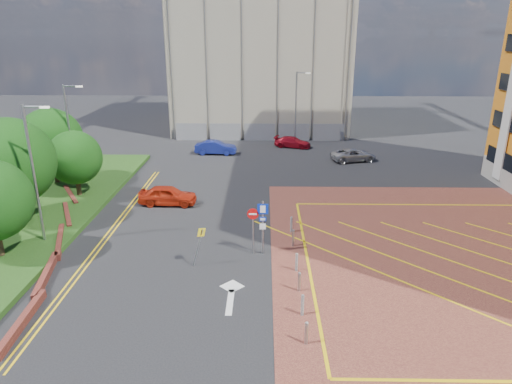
{
  "coord_description": "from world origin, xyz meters",
  "views": [
    {
      "loc": [
        0.56,
        -22.45,
        11.94
      ],
      "look_at": [
        0.1,
        2.54,
        3.19
      ],
      "focal_mm": 32.0,
      "sensor_mm": 36.0,
      "label": 1
    }
  ],
  "objects_px": {
    "lamp_left_far": "(71,133)",
    "car_silver_back": "(353,155)",
    "tree_d": "(51,140)",
    "warning_sign": "(199,242)",
    "car_blue_back": "(216,147)",
    "tree_c": "(75,158)",
    "lamp_back": "(297,106)",
    "car_red_left": "(168,195)",
    "lamp_left_near": "(34,169)",
    "car_red_back": "(293,142)",
    "tree_b": "(10,162)",
    "sign_cluster": "(259,222)"
  },
  "relations": [
    {
      "from": "tree_b",
      "to": "lamp_left_near",
      "type": "height_order",
      "value": "lamp_left_near"
    },
    {
      "from": "lamp_left_far",
      "to": "warning_sign",
      "type": "distance_m",
      "value": 17.35
    },
    {
      "from": "tree_c",
      "to": "lamp_back",
      "type": "bearing_deg",
      "value": 45.68
    },
    {
      "from": "lamp_left_near",
      "to": "car_red_back",
      "type": "distance_m",
      "value": 29.76
    },
    {
      "from": "tree_c",
      "to": "car_blue_back",
      "type": "distance_m",
      "value": 16.49
    },
    {
      "from": "tree_b",
      "to": "lamp_back",
      "type": "relative_size",
      "value": 0.84
    },
    {
      "from": "warning_sign",
      "to": "car_silver_back",
      "type": "relative_size",
      "value": 0.51
    },
    {
      "from": "lamp_left_far",
      "to": "lamp_back",
      "type": "distance_m",
      "value": 24.46
    },
    {
      "from": "lamp_left_far",
      "to": "car_silver_back",
      "type": "relative_size",
      "value": 1.82
    },
    {
      "from": "tree_d",
      "to": "warning_sign",
      "type": "distance_m",
      "value": 19.36
    },
    {
      "from": "lamp_back",
      "to": "lamp_left_near",
      "type": "bearing_deg",
      "value": -122.4
    },
    {
      "from": "lamp_left_far",
      "to": "car_red_left",
      "type": "xyz_separation_m",
      "value": [
        7.94,
        -3.21,
        -3.95
      ]
    },
    {
      "from": "sign_cluster",
      "to": "car_silver_back",
      "type": "height_order",
      "value": "sign_cluster"
    },
    {
      "from": "tree_d",
      "to": "car_red_left",
      "type": "distance_m",
      "value": 11.32
    },
    {
      "from": "tree_c",
      "to": "lamp_left_near",
      "type": "bearing_deg",
      "value": -82.31
    },
    {
      "from": "lamp_left_far",
      "to": "sign_cluster",
      "type": "height_order",
      "value": "lamp_left_far"
    },
    {
      "from": "car_blue_back",
      "to": "car_silver_back",
      "type": "relative_size",
      "value": 0.96
    },
    {
      "from": "warning_sign",
      "to": "tree_c",
      "type": "bearing_deg",
      "value": 135.28
    },
    {
      "from": "lamp_left_far",
      "to": "car_silver_back",
      "type": "bearing_deg",
      "value": 20.99
    },
    {
      "from": "tree_c",
      "to": "tree_d",
      "type": "xyz_separation_m",
      "value": [
        -3.0,
        3.0,
        0.68
      ]
    },
    {
      "from": "tree_b",
      "to": "car_red_left",
      "type": "height_order",
      "value": "tree_b"
    },
    {
      "from": "tree_c",
      "to": "tree_b",
      "type": "bearing_deg",
      "value": -111.8
    },
    {
      "from": "lamp_left_near",
      "to": "car_red_left",
      "type": "distance_m",
      "value": 9.85
    },
    {
      "from": "tree_c",
      "to": "warning_sign",
      "type": "xyz_separation_m",
      "value": [
        10.63,
        -10.53,
        -1.76
      ]
    },
    {
      "from": "warning_sign",
      "to": "car_red_back",
      "type": "bearing_deg",
      "value": 76.5
    },
    {
      "from": "tree_b",
      "to": "lamp_left_near",
      "type": "xyz_separation_m",
      "value": [
        3.08,
        -3.0,
        0.42
      ]
    },
    {
      "from": "tree_b",
      "to": "tree_d",
      "type": "height_order",
      "value": "tree_b"
    },
    {
      "from": "car_red_back",
      "to": "car_red_left",
      "type": "bearing_deg",
      "value": 167.63
    },
    {
      "from": "lamp_left_near",
      "to": "warning_sign",
      "type": "distance_m",
      "value": 10.4
    },
    {
      "from": "tree_d",
      "to": "car_silver_back",
      "type": "xyz_separation_m",
      "value": [
        25.8,
        8.1,
        -3.26
      ]
    },
    {
      "from": "car_silver_back",
      "to": "car_blue_back",
      "type": "bearing_deg",
      "value": 65.58
    },
    {
      "from": "lamp_back",
      "to": "car_silver_back",
      "type": "xyz_separation_m",
      "value": [
        5.22,
        -6.9,
        -3.75
      ]
    },
    {
      "from": "lamp_left_far",
      "to": "car_red_back",
      "type": "bearing_deg",
      "value": 39.09
    },
    {
      "from": "warning_sign",
      "to": "car_red_back",
      "type": "relative_size",
      "value": 0.56
    },
    {
      "from": "tree_c",
      "to": "warning_sign",
      "type": "relative_size",
      "value": 2.18
    },
    {
      "from": "sign_cluster",
      "to": "car_red_left",
      "type": "height_order",
      "value": "sign_cluster"
    },
    {
      "from": "lamp_left_far",
      "to": "warning_sign",
      "type": "height_order",
      "value": "lamp_left_far"
    },
    {
      "from": "lamp_back",
      "to": "car_red_back",
      "type": "xyz_separation_m",
      "value": [
        -0.41,
        -1.3,
        -3.78
      ]
    },
    {
      "from": "lamp_back",
      "to": "car_red_left",
      "type": "xyz_separation_m",
      "value": [
        -10.56,
        -19.21,
        -3.65
      ]
    },
    {
      "from": "car_blue_back",
      "to": "lamp_left_far",
      "type": "bearing_deg",
      "value": 142.05
    },
    {
      "from": "car_silver_back",
      "to": "tree_d",
      "type": "bearing_deg",
      "value": 93.19
    },
    {
      "from": "car_red_back",
      "to": "lamp_left_near",
      "type": "bearing_deg",
      "value": 164.09
    },
    {
      "from": "lamp_back",
      "to": "car_red_left",
      "type": "height_order",
      "value": "lamp_back"
    },
    {
      "from": "tree_d",
      "to": "car_blue_back",
      "type": "bearing_deg",
      "value": 41.36
    },
    {
      "from": "car_silver_back",
      "to": "lamp_back",
      "type": "bearing_deg",
      "value": 22.88
    },
    {
      "from": "tree_c",
      "to": "lamp_left_far",
      "type": "bearing_deg",
      "value": 114.71
    },
    {
      "from": "lamp_left_far",
      "to": "car_red_left",
      "type": "bearing_deg",
      "value": -22.01
    },
    {
      "from": "lamp_left_near",
      "to": "car_blue_back",
      "type": "relative_size",
      "value": 1.89
    },
    {
      "from": "tree_d",
      "to": "lamp_back",
      "type": "xyz_separation_m",
      "value": [
        20.58,
        15.0,
        0.49
      ]
    },
    {
      "from": "tree_d",
      "to": "car_blue_back",
      "type": "xyz_separation_m",
      "value": [
        12.01,
        10.58,
        -3.17
      ]
    }
  ]
}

